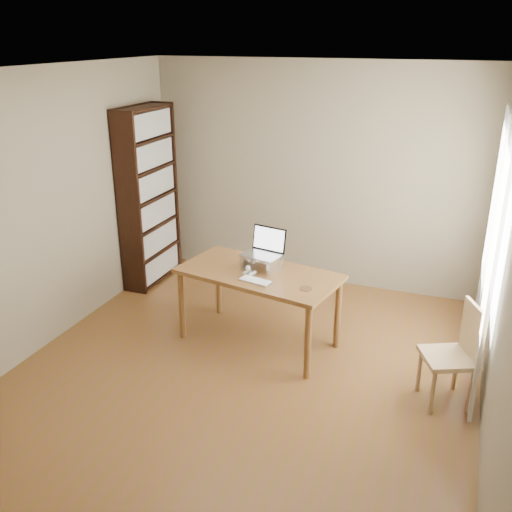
{
  "coord_description": "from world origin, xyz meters",
  "views": [
    {
      "loc": [
        1.67,
        -4.08,
        2.86
      ],
      "look_at": [
        -0.09,
        0.53,
        0.92
      ],
      "focal_mm": 40.0,
      "sensor_mm": 36.0,
      "label": 1
    }
  ],
  "objects_px": {
    "keyboard": "(255,281)",
    "cat": "(262,261)",
    "bookshelf": "(149,197)",
    "desk": "(259,281)",
    "laptop": "(264,248)",
    "chair": "(457,353)"
  },
  "relations": [
    {
      "from": "cat",
      "to": "chair",
      "type": "relative_size",
      "value": 0.56
    },
    {
      "from": "laptop",
      "to": "cat",
      "type": "xyz_separation_m",
      "value": [
        -0.01,
        -0.03,
        -0.13
      ]
    },
    {
      "from": "keyboard",
      "to": "cat",
      "type": "bearing_deg",
      "value": 112.4
    },
    {
      "from": "chair",
      "to": "cat",
      "type": "bearing_deg",
      "value": 140.65
    },
    {
      "from": "cat",
      "to": "keyboard",
      "type": "bearing_deg",
      "value": -60.85
    },
    {
      "from": "desk",
      "to": "cat",
      "type": "height_order",
      "value": "cat"
    },
    {
      "from": "laptop",
      "to": "chair",
      "type": "xyz_separation_m",
      "value": [
        1.84,
        -0.51,
        -0.48
      ]
    },
    {
      "from": "cat",
      "to": "chair",
      "type": "xyz_separation_m",
      "value": [
        1.85,
        -0.48,
        -0.35
      ]
    },
    {
      "from": "bookshelf",
      "to": "cat",
      "type": "xyz_separation_m",
      "value": [
        1.75,
        -0.89,
        -0.23
      ]
    },
    {
      "from": "bookshelf",
      "to": "chair",
      "type": "relative_size",
      "value": 2.4
    },
    {
      "from": "bookshelf",
      "to": "keyboard",
      "type": "height_order",
      "value": "bookshelf"
    },
    {
      "from": "keyboard",
      "to": "laptop",
      "type": "bearing_deg",
      "value": 110.09
    },
    {
      "from": "cat",
      "to": "chair",
      "type": "bearing_deg",
      "value": 4.1
    },
    {
      "from": "laptop",
      "to": "chair",
      "type": "height_order",
      "value": "laptop"
    },
    {
      "from": "keyboard",
      "to": "cat",
      "type": "relative_size",
      "value": 0.66
    },
    {
      "from": "bookshelf",
      "to": "cat",
      "type": "height_order",
      "value": "bookshelf"
    },
    {
      "from": "keyboard",
      "to": "cat",
      "type": "height_order",
      "value": "cat"
    },
    {
      "from": "chair",
      "to": "bookshelf",
      "type": "bearing_deg",
      "value": 134.4
    },
    {
      "from": "cat",
      "to": "laptop",
      "type": "bearing_deg",
      "value": 92.74
    },
    {
      "from": "desk",
      "to": "laptop",
      "type": "height_order",
      "value": "laptop"
    },
    {
      "from": "laptop",
      "to": "cat",
      "type": "height_order",
      "value": "laptop"
    },
    {
      "from": "cat",
      "to": "chair",
      "type": "height_order",
      "value": "cat"
    }
  ]
}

